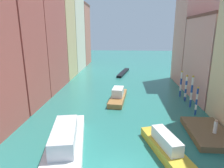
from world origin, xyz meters
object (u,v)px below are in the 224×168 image
at_px(person_on_dock, 215,127).
at_px(vaporetto_white, 65,145).
at_px(mooring_pole_0, 197,101).
at_px(mooring_pole_3, 181,83).
at_px(motorboat_1, 118,96).
at_px(gondola_black, 123,73).
at_px(motorboat_0, 166,147).
at_px(waterfront_dock, 207,133).
at_px(mooring_pole_2, 186,88).
at_px(mooring_pole_1, 192,91).

distance_m(person_on_dock, vaporetto_white, 14.68).
height_order(mooring_pole_0, mooring_pole_3, mooring_pole_3).
bearing_deg(motorboat_1, vaporetto_white, -106.33).
bearing_deg(gondola_black, person_on_dock, -73.30).
bearing_deg(mooring_pole_0, motorboat_0, -122.65).
xyz_separation_m(mooring_pole_3, motorboat_0, (-5.64, -16.18, -1.54)).
bearing_deg(vaporetto_white, motorboat_0, 3.75).
distance_m(mooring_pole_0, vaporetto_white, 17.17).
relative_size(waterfront_dock, mooring_pole_2, 1.55).
xyz_separation_m(waterfront_dock, gondola_black, (-8.90, 30.45, -0.03)).
xyz_separation_m(person_on_dock, motorboat_1, (-10.07, 10.86, -0.59)).
xyz_separation_m(mooring_pole_3, motorboat_1, (-10.27, -2.44, -1.55)).
relative_size(waterfront_dock, mooring_pole_3, 1.47).
relative_size(mooring_pole_3, vaporetto_white, 0.38).
relative_size(waterfront_dock, vaporetto_white, 0.55).
relative_size(mooring_pole_2, mooring_pole_3, 0.95).
xyz_separation_m(vaporetto_white, gondola_black, (4.94, 34.51, -0.64)).
bearing_deg(mooring_pole_0, gondola_black, 110.56).
xyz_separation_m(mooring_pole_2, mooring_pole_3, (-0.19, 2.11, 0.11)).
height_order(vaporetto_white, motorboat_0, vaporetto_white).
relative_size(mooring_pole_1, motorboat_0, 0.63).
distance_m(mooring_pole_1, motorboat_1, 10.81).
xyz_separation_m(waterfront_dock, motorboat_0, (-5.02, -3.48, 0.39)).
bearing_deg(person_on_dock, mooring_pole_1, 87.56).
distance_m(person_on_dock, mooring_pole_1, 8.65).
relative_size(mooring_pole_1, motorboat_1, 0.58).
distance_m(vaporetto_white, motorboat_0, 8.84).
bearing_deg(mooring_pole_2, person_on_dock, -92.04).
relative_size(waterfront_dock, gondola_black, 0.62).
bearing_deg(gondola_black, motorboat_0, -83.48).
height_order(waterfront_dock, mooring_pole_3, mooring_pole_3).
height_order(vaporetto_white, gondola_black, vaporetto_white).
bearing_deg(mooring_pole_0, mooring_pole_1, 85.37).
xyz_separation_m(person_on_dock, gondola_black, (-9.32, 31.06, -1.01)).
height_order(mooring_pole_1, gondola_black, mooring_pole_1).
height_order(mooring_pole_0, motorboat_0, mooring_pole_0).
relative_size(person_on_dock, motorboat_1, 0.18).
xyz_separation_m(mooring_pole_0, motorboat_0, (-5.58, -8.71, -1.25)).
bearing_deg(mooring_pole_0, mooring_pole_3, 89.53).
distance_m(person_on_dock, gondola_black, 32.44).
xyz_separation_m(mooring_pole_2, gondola_black, (-9.71, 19.86, -1.86)).
xyz_separation_m(mooring_pole_1, gondola_black, (-9.68, 22.49, -2.10)).
bearing_deg(vaporetto_white, waterfront_dock, 16.35).
bearing_deg(mooring_pole_2, vaporetto_white, -135.02).
height_order(mooring_pole_2, mooring_pole_3, mooring_pole_3).
height_order(mooring_pole_1, vaporetto_white, mooring_pole_1).
xyz_separation_m(mooring_pole_0, mooring_pole_1, (0.22, 2.74, 0.43)).
bearing_deg(motorboat_0, waterfront_dock, 34.74).
height_order(vaporetto_white, motorboat_1, vaporetto_white).
distance_m(mooring_pole_2, motorboat_0, 15.30).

